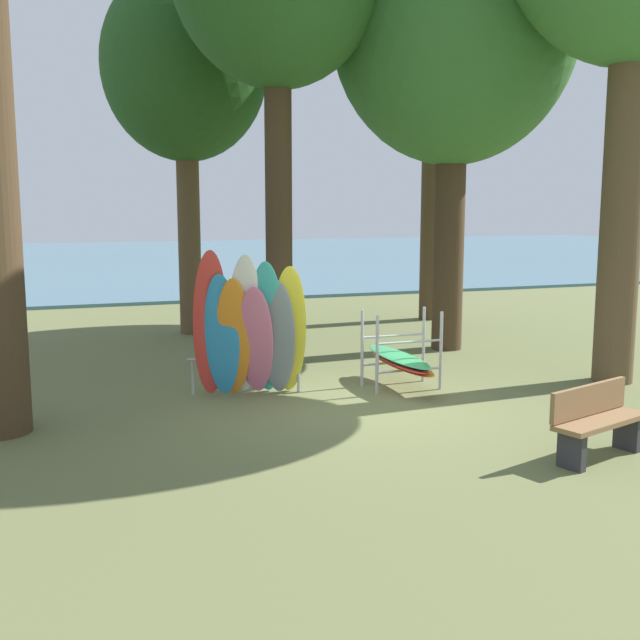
{
  "coord_description": "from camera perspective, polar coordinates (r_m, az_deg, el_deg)",
  "views": [
    {
      "loc": [
        -4.25,
        -9.94,
        2.94
      ],
      "look_at": [
        -0.26,
        1.4,
        1.1
      ],
      "focal_mm": 42.97,
      "sensor_mm": 36.0,
      "label": 1
    }
  ],
  "objects": [
    {
      "name": "tree_mid_behind",
      "position": [
        17.72,
        -10.03,
        17.99
      ],
      "size": [
        3.61,
        3.61,
        7.99
      ],
      "color": "brown",
      "rests_on": "ground"
    },
    {
      "name": "leaning_board_pile",
      "position": [
        11.56,
        -5.27,
        -0.96
      ],
      "size": [
        1.84,
        1.09,
        2.29
      ],
      "color": "red",
      "rests_on": "ground"
    },
    {
      "name": "ground_plane",
      "position": [
        11.21,
        3.66,
        -6.53
      ],
      "size": [
        80.0,
        80.0,
        0.0
      ],
      "primitive_type": "plane",
      "color": "#60663D"
    },
    {
      "name": "board_storage_rack",
      "position": [
        12.31,
        5.97,
        -2.91
      ],
      "size": [
        1.15,
        2.13,
        1.25
      ],
      "color": "#9EA0A5",
      "rests_on": "ground"
    },
    {
      "name": "tree_far_right_back",
      "position": [
        15.96,
        9.97,
        21.01
      ],
      "size": [
        4.8,
        4.8,
        9.19
      ],
      "color": "#42301E",
      "rests_on": "ground"
    },
    {
      "name": "tree_far_left_back",
      "position": [
        20.1,
        8.6,
        21.31
      ],
      "size": [
        3.93,
        3.93,
        9.73
      ],
      "color": "#4C3823",
      "rests_on": "ground"
    },
    {
      "name": "park_bench",
      "position": [
        9.5,
        19.93,
        -7.02
      ],
      "size": [
        1.46,
        0.82,
        0.85
      ],
      "color": "#2D2D33",
      "rests_on": "ground"
    },
    {
      "name": "lake_water",
      "position": [
        40.81,
        -13.4,
        4.4
      ],
      "size": [
        80.0,
        36.0,
        0.1
      ],
      "primitive_type": "cube",
      "color": "#477084",
      "rests_on": "ground"
    }
  ]
}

